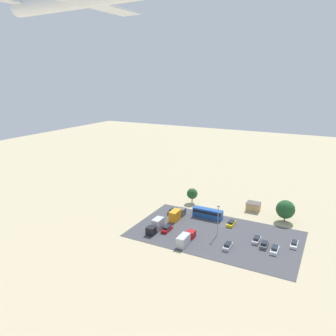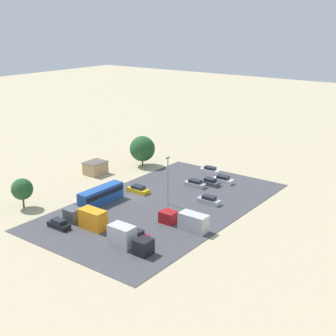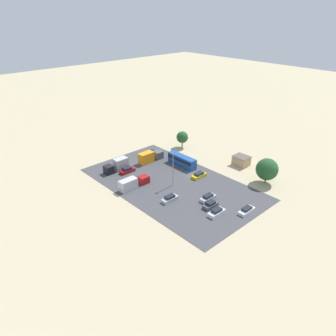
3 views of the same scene
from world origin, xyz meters
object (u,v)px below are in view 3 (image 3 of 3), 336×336
parked_car_1 (208,198)px  parked_car_4 (127,170)px  parked_car_0 (210,205)px  parked_car_2 (217,212)px  parked_truck_1 (117,165)px  shed_building (241,161)px  parked_truck_0 (150,157)px  parked_car_6 (247,210)px  parked_truck_2 (133,183)px  parked_car_5 (151,153)px  parked_car_3 (170,198)px  parked_car_7 (199,175)px  bus (182,160)px

parked_car_1 → parked_car_4: bearing=12.8°
parked_car_0 → parked_car_2: 3.42m
parked_truck_1 → shed_building: bearing=-127.1°
shed_building → parked_truck_0: size_ratio=0.56×
parked_car_6 → parked_truck_0: size_ratio=0.54×
parked_car_1 → parked_truck_2: size_ratio=0.51×
parked_car_4 → parked_truck_2: (-8.38, 4.33, 0.68)m
parked_car_0 → parked_truck_2: parked_truck_2 is taller
parked_car_0 → parked_truck_0: size_ratio=0.47×
parked_car_2 → parked_car_5: (37.15, -10.70, 0.00)m
parked_car_0 → parked_truck_1: (32.46, 5.21, 0.95)m
parked_truck_1 → parked_truck_2: 11.99m
parked_car_3 → parked_car_7: (3.64, -15.00, -0.04)m
parked_truck_0 → parked_car_4: bearing=-82.1°
shed_building → parked_truck_2: size_ratio=0.53×
parked_car_3 → shed_building: bearing=90.5°
bus → parked_car_0: bearing=62.0°
parked_car_1 → parked_car_5: bearing=-12.9°
parked_car_0 → parked_car_5: size_ratio=0.96×
parked_truck_1 → parked_car_4: bearing=-158.4°
parked_truck_1 → parked_truck_2: (-11.60, 3.05, -0.24)m
shed_building → parked_car_6: 26.72m
parked_car_5 → parked_truck_2: size_ratio=0.46×
parked_car_3 → parked_car_5: parked_car_5 is taller
parked_car_0 → parked_car_3: size_ratio=0.88×
parked_car_7 → shed_building: bearing=-101.9°
parked_car_5 → parked_car_3: bearing=149.6°
shed_building → parked_car_5: shed_building is taller
parked_car_3 → parked_car_6: size_ratio=0.98×
parked_truck_2 → bus: bearing=92.0°
parked_car_4 → parked_truck_2: bearing=152.7°
parked_car_3 → parked_truck_0: bearing=152.4°
bus → parked_car_3: 21.08m
parked_car_2 → parked_car_7: parked_car_2 is taller
parked_car_7 → parked_truck_1: bearing=36.8°
parked_car_0 → parked_car_4: size_ratio=0.87×
parked_car_6 → parked_truck_2: size_ratio=0.51×
bus → parked_truck_0: parked_truck_0 is taller
parked_truck_0 → parked_car_3: bearing=-27.6°
parked_car_6 → parked_truck_0: 38.10m
parked_car_6 → parked_truck_1: 41.14m
parked_car_4 → parked_car_5: 14.08m
parked_truck_2 → parked_truck_0: bearing=124.5°
parked_car_2 → parked_truck_1: (35.58, 3.81, 0.94)m
parked_car_1 → parked_truck_2: 20.98m
shed_building → parked_car_0: shed_building is taller
parked_car_2 → parked_truck_1: bearing=6.1°
parked_car_5 → parked_car_6: bearing=173.6°
parked_truck_0 → parked_truck_2: parked_truck_0 is taller
shed_building → parked_car_7: (3.35, 15.85, -0.80)m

